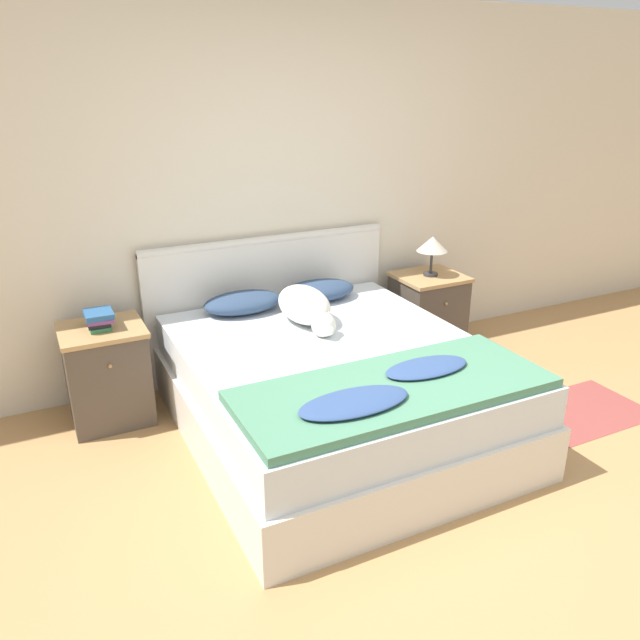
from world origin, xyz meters
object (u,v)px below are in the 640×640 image
Objects in this scene: bed at (335,390)px; nightstand_left at (107,374)px; pillow_right at (318,290)px; book_stack at (99,319)px; nightstand_right at (427,313)px; pillow_left at (243,302)px; dog at (306,306)px; table_lamp at (432,245)px.

bed is 1.42m from nightstand_left.
pillow_right is 1.49m from book_stack.
pillow_left is at bearing 178.17° from nightstand_right.
book_stack is at bearing -132.03° from nightstand_left.
bed is 0.59m from dog.
dog reaches higher than nightstand_right.
dog is at bearing -50.30° from pillow_left.
table_lamp is at bearing -0.05° from book_stack.
pillow_left is 0.76× the size of dog.
book_stack is (-1.22, 0.31, 0.02)m from dog.
pillow_left is 1.50m from table_lamp.
bed is 6.69× the size of table_lamp.
nightstand_left is at bearing -178.17° from pillow_right.
table_lamp is at bearing -2.12° from pillow_left.
bed is at bearing -148.06° from nightstand_right.
book_stack reaches higher than bed.
nightstand_left is 1.17× the size of pillow_left.
pillow_right is 0.45m from dog.
bed is 3.77× the size of pillow_right.
nightstand_right is 2.94× the size of book_stack.
table_lamp is (1.20, 0.74, 0.58)m from bed.
pillow_left is (0.92, 0.05, 0.31)m from nightstand_left.
nightstand_right is at bearing -1.83° from pillow_left.
pillow_left is 0.47m from dog.
nightstand_right is 1.52m from pillow_left.
nightstand_left is 1.00× the size of nightstand_right.
nightstand_right is 0.97m from pillow_right.
pillow_right is 2.52× the size of book_stack.
pillow_left is at bearing 177.88° from table_lamp.
dog is at bearing 87.92° from bed.
nightstand_left is 2.07× the size of table_lamp.
pillow_left is (-1.48, 0.05, 0.31)m from nightstand_right.
pillow_left is (-0.28, 0.80, 0.35)m from bed.
nightstand_right is 2.07× the size of table_lamp.
book_stack reaches higher than nightstand_left.
nightstand_right is at bearing 0.13° from book_stack.
nightstand_left is at bearing -177.05° from pillow_left.
nightstand_right is at bearing 14.68° from dog.
dog reaches higher than pillow_right.
table_lamp is (0.92, -0.05, 0.23)m from pillow_right.
table_lamp is (2.41, -0.01, 0.55)m from nightstand_left.
bed is 3.24× the size of nightstand_right.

